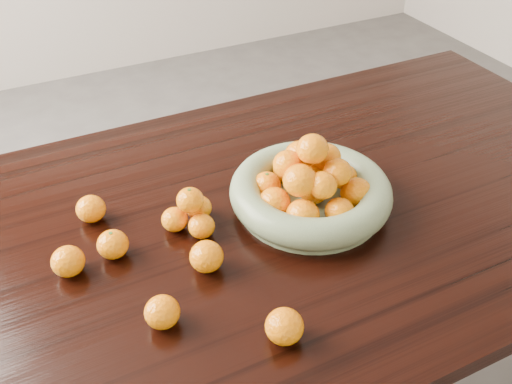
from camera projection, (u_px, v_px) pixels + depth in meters
name	position (u px, v px, depth m)	size (l,w,h in m)	color
dining_table	(252.00, 246.00, 1.29)	(2.00, 1.00, 0.75)	black
fruit_bowl	(310.00, 189.00, 1.24)	(0.35, 0.35, 0.18)	gray
orange_pyramid	(191.00, 213.00, 1.19)	(0.12, 0.12, 0.10)	orange
loose_orange_0	(113.00, 244.00, 1.12)	(0.06, 0.06, 0.06)	orange
loose_orange_1	(207.00, 256.00, 1.09)	(0.07, 0.07, 0.06)	orange
loose_orange_2	(284.00, 326.00, 0.96)	(0.07, 0.07, 0.06)	orange
loose_orange_3	(68.00, 261.00, 1.09)	(0.06, 0.06, 0.06)	orange
loose_orange_4	(162.00, 312.00, 0.99)	(0.06, 0.06, 0.06)	orange
loose_orange_5	(91.00, 209.00, 1.21)	(0.06, 0.06, 0.06)	orange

